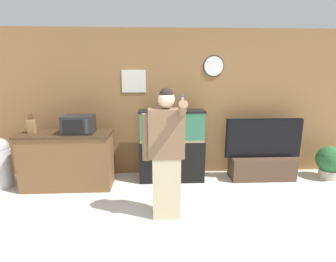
# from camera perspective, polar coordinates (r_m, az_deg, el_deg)

# --- Properties ---
(wall_back_paneled) EXTENTS (10.00, 0.08, 2.60)m
(wall_back_paneled) POSITION_cam_1_polar(r_m,az_deg,el_deg) (4.75, 0.68, 5.91)
(wall_back_paneled) COLOR olive
(wall_back_paneled) RESTS_ON ground_plane
(counter_island) EXTENTS (1.46, 0.57, 0.93)m
(counter_island) POSITION_cam_1_polar(r_m,az_deg,el_deg) (4.61, -20.97, -5.91)
(counter_island) COLOR brown
(counter_island) RESTS_ON ground_plane
(microwave) EXTENTS (0.47, 0.36, 0.28)m
(microwave) POSITION_cam_1_polar(r_m,az_deg,el_deg) (4.35, -18.90, 1.38)
(microwave) COLOR black
(microwave) RESTS_ON counter_island
(knife_block) EXTENTS (0.11, 0.09, 0.32)m
(knife_block) POSITION_cam_1_polar(r_m,az_deg,el_deg) (4.64, -27.61, 1.03)
(knife_block) COLOR olive
(knife_block) RESTS_ON counter_island
(aquarium_on_stand) EXTENTS (1.12, 0.36, 1.24)m
(aquarium_on_stand) POSITION_cam_1_polar(r_m,az_deg,el_deg) (4.53, 0.81, -3.26)
(aquarium_on_stand) COLOR black
(aquarium_on_stand) RESTS_ON ground_plane
(tv_on_stand) EXTENTS (1.35, 0.40, 1.09)m
(tv_on_stand) POSITION_cam_1_polar(r_m,az_deg,el_deg) (4.97, 19.79, -6.20)
(tv_on_stand) COLOR #4C3828
(tv_on_stand) RESTS_ON ground_plane
(person_standing) EXTENTS (0.53, 0.40, 1.70)m
(person_standing) POSITION_cam_1_polar(r_m,az_deg,el_deg) (3.31, -0.50, -4.76)
(person_standing) COLOR #BCAD89
(person_standing) RESTS_ON ground_plane
(potted_plant) EXTENTS (0.46, 0.46, 0.59)m
(potted_plant) POSITION_cam_1_polar(r_m,az_deg,el_deg) (5.49, 31.72, -5.62)
(potted_plant) COLOR #B2A899
(potted_plant) RESTS_ON ground_plane
(trash_bin) EXTENTS (0.34, 0.34, 0.83)m
(trash_bin) POSITION_cam_1_polar(r_m,az_deg,el_deg) (5.13, -32.65, -5.70)
(trash_bin) COLOR #B7B7BC
(trash_bin) RESTS_ON ground_plane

